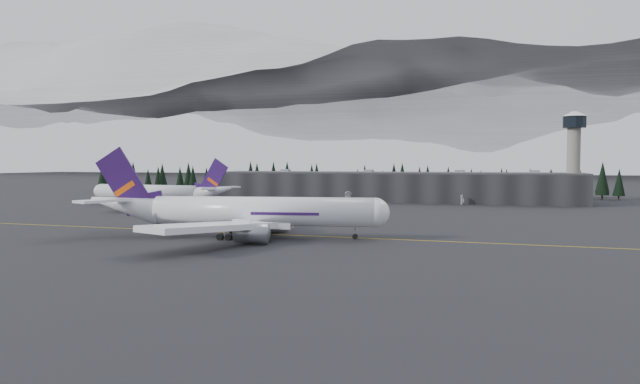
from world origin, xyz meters
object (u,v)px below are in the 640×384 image
(terminal, at_px, (391,186))
(jet_main, at_px, (237,212))
(control_tower, at_px, (574,147))
(gse_vehicle_a, at_px, (348,203))
(jet_parked, at_px, (159,193))
(gse_vehicle_b, at_px, (462,203))

(terminal, xyz_separation_m, jet_main, (-10.68, -133.84, -0.49))
(control_tower, relative_size, gse_vehicle_a, 6.89)
(control_tower, distance_m, jet_main, 162.41)
(terminal, distance_m, jet_parked, 99.62)
(control_tower, bearing_deg, gse_vehicle_a, -158.37)
(terminal, xyz_separation_m, jet_parked, (-78.36, -61.51, -1.08))
(gse_vehicle_a, height_order, gse_vehicle_b, gse_vehicle_a)
(terminal, height_order, gse_vehicle_a, terminal)
(terminal, xyz_separation_m, gse_vehicle_a, (-11.44, -31.28, -5.54))
(terminal, relative_size, jet_main, 2.30)
(gse_vehicle_a, bearing_deg, gse_vehicle_b, -4.06)
(jet_main, relative_size, jet_parked, 1.10)
(control_tower, distance_m, gse_vehicle_a, 95.71)
(jet_parked, bearing_deg, gse_vehicle_a, -151.66)
(jet_parked, bearing_deg, jet_main, 137.13)
(terminal, relative_size, control_tower, 4.24)
(control_tower, bearing_deg, gse_vehicle_b, -154.35)
(control_tower, bearing_deg, terminal, -177.71)
(jet_main, bearing_deg, control_tower, 48.02)
(control_tower, xyz_separation_m, gse_vehicle_a, (-86.44, -34.28, -22.65))
(jet_parked, height_order, gse_vehicle_b, jet_parked)
(control_tower, height_order, gse_vehicle_b, control_tower)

